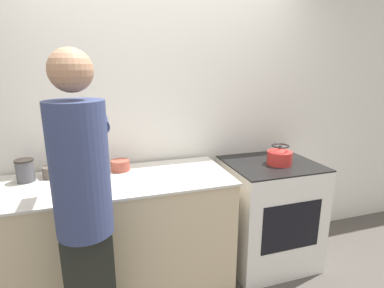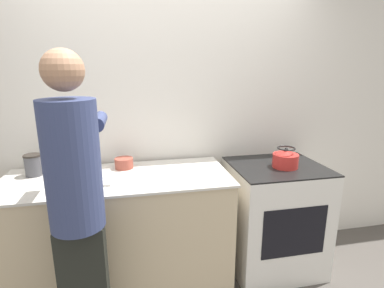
{
  "view_description": "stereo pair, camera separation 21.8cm",
  "coord_description": "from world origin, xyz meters",
  "px_view_note": "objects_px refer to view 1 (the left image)",
  "views": [
    {
      "loc": [
        -0.52,
        -1.78,
        1.73
      ],
      "look_at": [
        0.13,
        0.24,
        1.19
      ],
      "focal_mm": 28.0,
      "sensor_mm": 36.0,
      "label": 1
    },
    {
      "loc": [
        -0.31,
        -1.83,
        1.73
      ],
      "look_at": [
        0.13,
        0.24,
        1.19
      ],
      "focal_mm": 28.0,
      "sensor_mm": 36.0,
      "label": 2
    }
  ],
  "objects_px": {
    "oven": "(268,213)",
    "canister_jar": "(25,171)",
    "person": "(84,206)",
    "knife": "(86,183)",
    "cutting_board": "(88,185)",
    "kettle": "(280,156)",
    "bowl_prep": "(52,172)"
  },
  "relations": [
    {
      "from": "cutting_board",
      "to": "knife",
      "type": "xyz_separation_m",
      "value": [
        -0.01,
        0.0,
        0.01
      ]
    },
    {
      "from": "cutting_board",
      "to": "kettle",
      "type": "relative_size",
      "value": 1.51
    },
    {
      "from": "bowl_prep",
      "to": "canister_jar",
      "type": "xyz_separation_m",
      "value": [
        -0.17,
        -0.04,
        0.04
      ]
    },
    {
      "from": "kettle",
      "to": "bowl_prep",
      "type": "height_order",
      "value": "kettle"
    },
    {
      "from": "person",
      "to": "kettle",
      "type": "height_order",
      "value": "person"
    },
    {
      "from": "person",
      "to": "bowl_prep",
      "type": "distance_m",
      "value": 0.77
    },
    {
      "from": "kettle",
      "to": "canister_jar",
      "type": "xyz_separation_m",
      "value": [
        -1.95,
        0.21,
        0.01
      ]
    },
    {
      "from": "oven",
      "to": "cutting_board",
      "type": "bearing_deg",
      "value": -177.74
    },
    {
      "from": "bowl_prep",
      "to": "kettle",
      "type": "bearing_deg",
      "value": -8.14
    },
    {
      "from": "oven",
      "to": "canister_jar",
      "type": "relative_size",
      "value": 5.73
    },
    {
      "from": "knife",
      "to": "bowl_prep",
      "type": "relative_size",
      "value": 1.53
    },
    {
      "from": "bowl_prep",
      "to": "canister_jar",
      "type": "relative_size",
      "value": 0.84
    },
    {
      "from": "person",
      "to": "canister_jar",
      "type": "height_order",
      "value": "person"
    },
    {
      "from": "bowl_prep",
      "to": "oven",
      "type": "bearing_deg",
      "value": -6.66
    },
    {
      "from": "oven",
      "to": "bowl_prep",
      "type": "bearing_deg",
      "value": 173.34
    },
    {
      "from": "knife",
      "to": "bowl_prep",
      "type": "height_order",
      "value": "bowl_prep"
    },
    {
      "from": "person",
      "to": "knife",
      "type": "bearing_deg",
      "value": 90.8
    },
    {
      "from": "person",
      "to": "canister_jar",
      "type": "distance_m",
      "value": 0.81
    },
    {
      "from": "cutting_board",
      "to": "bowl_prep",
      "type": "distance_m",
      "value": 0.36
    },
    {
      "from": "cutting_board",
      "to": "kettle",
      "type": "xyz_separation_m",
      "value": [
        1.53,
        0.01,
        0.06
      ]
    },
    {
      "from": "oven",
      "to": "canister_jar",
      "type": "xyz_separation_m",
      "value": [
        -1.91,
        0.16,
        0.55
      ]
    },
    {
      "from": "cutting_board",
      "to": "bowl_prep",
      "type": "relative_size",
      "value": 2.26
    },
    {
      "from": "kettle",
      "to": "cutting_board",
      "type": "bearing_deg",
      "value": -179.7
    },
    {
      "from": "canister_jar",
      "to": "bowl_prep",
      "type": "bearing_deg",
      "value": 13.31
    },
    {
      "from": "cutting_board",
      "to": "knife",
      "type": "bearing_deg",
      "value": 176.63
    },
    {
      "from": "kettle",
      "to": "bowl_prep",
      "type": "xyz_separation_m",
      "value": [
        -1.78,
        0.25,
        -0.03
      ]
    },
    {
      "from": "person",
      "to": "knife",
      "type": "distance_m",
      "value": 0.47
    },
    {
      "from": "person",
      "to": "bowl_prep",
      "type": "bearing_deg",
      "value": 108.42
    },
    {
      "from": "oven",
      "to": "knife",
      "type": "height_order",
      "value": "knife"
    },
    {
      "from": "cutting_board",
      "to": "bowl_prep",
      "type": "xyz_separation_m",
      "value": [
        -0.25,
        0.26,
        0.03
      ]
    },
    {
      "from": "kettle",
      "to": "bowl_prep",
      "type": "relative_size",
      "value": 1.5
    },
    {
      "from": "person",
      "to": "cutting_board",
      "type": "height_order",
      "value": "person"
    }
  ]
}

